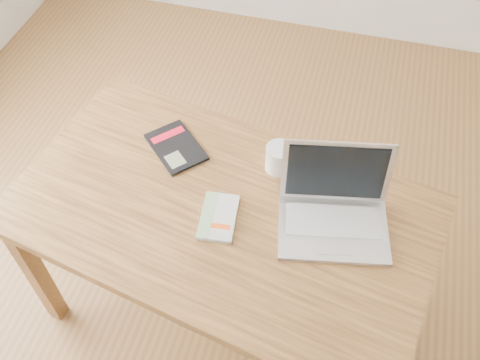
% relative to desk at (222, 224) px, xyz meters
% --- Properties ---
extents(room, '(4.04, 4.04, 2.70)m').
position_rel_desk_xyz_m(room, '(-0.03, 0.18, 0.69)').
color(room, brown).
rests_on(room, ground).
extents(desk, '(1.55, 1.07, 0.75)m').
position_rel_desk_xyz_m(desk, '(0.00, 0.00, 0.00)').
color(desk, brown).
rests_on(desk, ground).
extents(white_guidebook, '(0.14, 0.20, 0.02)m').
position_rel_desk_xyz_m(white_guidebook, '(0.00, -0.04, 0.10)').
color(white_guidebook, silver).
rests_on(white_guidebook, desk).
extents(black_guidebook, '(0.27, 0.27, 0.01)m').
position_rel_desk_xyz_m(black_guidebook, '(-0.24, 0.22, 0.10)').
color(black_guidebook, black).
rests_on(black_guidebook, desk).
extents(laptop, '(0.41, 0.36, 0.25)m').
position_rel_desk_xyz_m(laptop, '(0.37, 0.06, 0.14)').
color(laptop, silver).
rests_on(laptop, desk).
extents(coffee_mug, '(0.14, 0.10, 0.10)m').
position_rel_desk_xyz_m(coffee_mug, '(0.15, 0.23, 0.14)').
color(coffee_mug, white).
rests_on(coffee_mug, desk).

